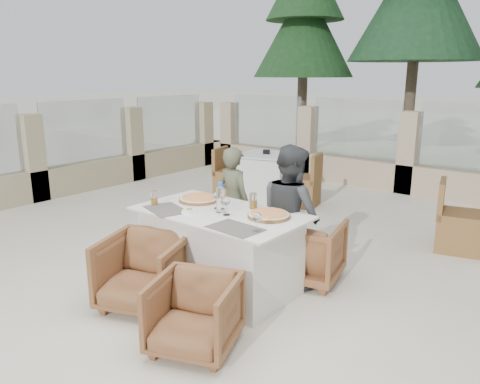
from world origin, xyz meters
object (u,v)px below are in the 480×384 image
Objects in this scene: pizza_left at (199,199)px; armchair_far_left at (240,234)px; armchair_near_right at (194,314)px; diner_left at (234,202)px; dining_table at (220,250)px; olive_dish at (189,211)px; beer_glass_right at (253,201)px; wine_glass_corner at (257,221)px; wine_glass_centre at (217,199)px; pizza_right at (269,215)px; wine_glass_near at (226,205)px; armchair_far_right at (307,250)px; water_bottle at (221,197)px; diner_right at (291,215)px; armchair_near_left at (144,272)px; beer_glass_left at (154,198)px; bg_table_a at (266,178)px.

pizza_left reaches higher than armchair_far_left.
armchair_near_right is 1.94m from diner_left.
olive_dish is (-0.19, -0.21, 0.41)m from dining_table.
beer_glass_right is at bearing 85.09° from armchair_near_right.
wine_glass_corner reaches higher than pizza_left.
wine_glass_centre is 1.24× the size of beer_glass_right.
pizza_right is 0.59× the size of armchair_far_left.
wine_glass_near is 1.01m from armchair_far_right.
diner_right is (0.42, 0.55, -0.22)m from water_bottle.
armchair_near_right is at bearing 117.01° from diner_right.
wine_glass_near is at bearing 28.46° from olive_dish.
diner_right is (0.25, 0.27, -0.16)m from beer_glass_right.
armchair_far_right is at bearing 81.48° from pizza_right.
armchair_far_left is (-0.23, 0.63, -0.57)m from wine_glass_centre.
wine_glass_corner is (1.02, -0.38, 0.07)m from pizza_left.
armchair_near_left is (-0.29, -0.69, -0.06)m from dining_table.
pizza_left is 0.32× the size of diner_left.
water_bottle is at bearing 129.65° from armchair_far_left.
beer_glass_left is at bearing 83.66° from armchair_far_left.
pizza_left is 0.62m from diner_left.
diner_left reaches higher than water_bottle.
diner_right reaches higher than beer_glass_left.
bg_table_a is (-1.45, 2.81, -0.48)m from wine_glass_centre.
bg_table_a reaches higher than armchair_near_right.
water_bottle is 0.95m from armchair_near_left.
pizza_left is at bearing -167.28° from beer_glass_right.
wine_glass_near is 1.00m from diner_left.
wine_glass_corner is 1.46m from diner_left.
wine_glass_near is at bearing 135.46° from diner_left.
wine_glass_centre is at bearing 101.09° from armchair_near_right.
diner_right is at bearing 43.40° from wine_glass_centre.
wine_glass_corner is at bearing 126.07° from diner_right.
diner_left is (-0.46, 0.75, -0.29)m from water_bottle.
wine_glass_centre reaches higher than bg_table_a.
dining_table and bg_table_a have the same top height.
water_bottle is 1.54× the size of wine_glass_centre.
armchair_far_left is at bearing 120.69° from wine_glass_near.
wine_glass_corner reaches higher than olive_dish.
beer_glass_right is 1.19m from armchair_near_left.
armchair_near_left is (0.03, -1.38, 0.03)m from armchair_far_left.
wine_glass_centre is at bearing -171.70° from pizza_right.
pizza_left is 0.24× the size of bg_table_a.
beer_glass_left is at bearing -123.44° from pizza_left.
armchair_far_left is at bearing -12.65° from armchair_far_right.
armchair_near_right is (0.82, -0.21, -0.04)m from armchair_near_left.
beer_glass_right is (0.83, 0.50, 0.01)m from beer_glass_left.
armchair_far_right is 0.54× the size of diner_left.
olive_dish is at bearing 112.20° from armchair_far_left.
armchair_near_right is (0.94, -1.04, -0.51)m from pizza_left.
pizza_left is at bearing 122.02° from olive_dish.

